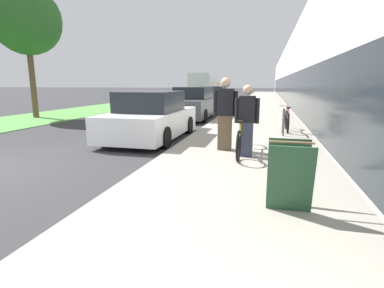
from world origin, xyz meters
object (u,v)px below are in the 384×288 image
(vintage_roadster_curbside, at_px, (194,104))
(tandem_bicycle, at_px, (242,138))
(bike_rack_hoop, at_px, (284,119))
(sandwich_board_sign, at_px, (289,175))
(parked_sedan_curbside, at_px, (151,118))
(street_tree_near, at_px, (26,21))
(cruiser_bike_nearest, at_px, (287,120))
(parked_sedan_far, at_px, (214,98))
(person_bystander, at_px, (225,114))
(person_rider, at_px, (247,121))
(moving_truck, at_px, (204,86))

(vintage_roadster_curbside, bearing_deg, tandem_bicycle, -68.49)
(bike_rack_hoop, relative_size, sandwich_board_sign, 0.94)
(parked_sedan_curbside, bearing_deg, street_tree_near, 152.67)
(cruiser_bike_nearest, bearing_deg, street_tree_near, 170.16)
(parked_sedan_far, xyz_separation_m, street_tree_near, (-7.67, -8.57, 4.00))
(cruiser_bike_nearest, xyz_separation_m, vintage_roadster_curbside, (-4.24, 3.86, 0.24))
(person_bystander, bearing_deg, vintage_roadster_curbside, 109.21)
(person_rider, height_order, street_tree_near, street_tree_near)
(street_tree_near, bearing_deg, parked_sedan_far, 48.15)
(sandwich_board_sign, bearing_deg, moving_truck, 103.69)
(person_bystander, xyz_separation_m, parked_sedan_far, (-2.77, 14.16, -0.32))
(tandem_bicycle, xyz_separation_m, person_rider, (0.12, -0.30, 0.44))
(tandem_bicycle, height_order, bike_rack_hoop, bike_rack_hoop)
(vintage_roadster_curbside, distance_m, moving_truck, 21.03)
(tandem_bicycle, relative_size, vintage_roadster_curbside, 0.50)
(tandem_bicycle, distance_m, moving_truck, 29.11)
(parked_sedan_far, bearing_deg, vintage_roadster_curbside, -88.28)
(vintage_roadster_curbside, height_order, parked_sedan_far, vintage_roadster_curbside)
(bike_rack_hoop, xyz_separation_m, street_tree_near, (-11.95, 2.95, 4.05))
(person_bystander, xyz_separation_m, parked_sedan_curbside, (-2.55, 1.51, -0.32))
(person_rider, distance_m, vintage_roadster_curbside, 8.51)
(person_rider, distance_m, bike_rack_hoop, 3.36)
(parked_sedan_curbside, height_order, moving_truck, moving_truck)
(cruiser_bike_nearest, relative_size, street_tree_near, 0.26)
(cruiser_bike_nearest, bearing_deg, tandem_bicycle, -108.21)
(person_rider, height_order, parked_sedan_far, person_rider)
(parked_sedan_curbside, distance_m, vintage_roadster_curbside, 5.84)
(person_rider, bearing_deg, tandem_bicycle, 111.47)
(person_rider, xyz_separation_m, bike_rack_hoop, (0.95, 3.21, -0.29))
(tandem_bicycle, bearing_deg, bike_rack_hoop, 69.84)
(person_bystander, height_order, parked_sedan_far, person_bystander)
(tandem_bicycle, height_order, person_rider, person_rider)
(cruiser_bike_nearest, distance_m, moving_truck, 25.83)
(tandem_bicycle, bearing_deg, moving_truck, 103.46)
(person_rider, distance_m, parked_sedan_curbside, 3.74)
(person_bystander, height_order, bike_rack_hoop, person_bystander)
(tandem_bicycle, bearing_deg, parked_sedan_curbside, 149.19)
(parked_sedan_far, distance_m, street_tree_near, 12.17)
(bike_rack_hoop, distance_m, moving_truck, 26.58)
(bike_rack_hoop, xyz_separation_m, moving_truck, (-7.84, 25.38, 0.81))
(cruiser_bike_nearest, relative_size, parked_sedan_far, 0.35)
(cruiser_bike_nearest, bearing_deg, moving_truck, 108.08)
(bike_rack_hoop, bearing_deg, parked_sedan_far, 110.39)
(person_bystander, relative_size, bike_rack_hoop, 2.08)
(cruiser_bike_nearest, relative_size, moving_truck, 0.23)
(bike_rack_hoop, distance_m, parked_sedan_far, 12.28)
(person_bystander, relative_size, sandwich_board_sign, 1.95)
(person_rider, height_order, person_bystander, person_bystander)
(moving_truck, bearing_deg, bike_rack_hoop, -72.83)
(parked_sedan_far, bearing_deg, parked_sedan_curbside, -89.01)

